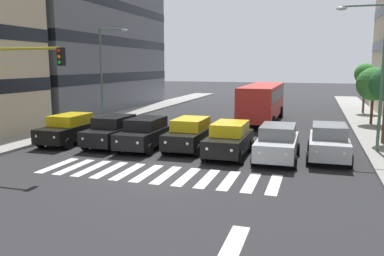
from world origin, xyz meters
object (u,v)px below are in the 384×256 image
Objects in this scene: street_tree_2 at (374,84)px; car_0 at (329,142)px; car_3 at (190,134)px; car_5 at (113,131)px; bus_behind_traffic at (263,99)px; traffic_light_gantry at (3,85)px; car_1 at (277,142)px; car_4 at (145,133)px; street_lamp_right at (105,66)px; street_lamp_left at (376,63)px; car_6 at (70,129)px; street_tree_3 at (365,74)px; car_2 at (229,139)px.

car_0 is at bearing 74.58° from street_tree_2.
car_3 is 1.00× the size of car_5.
bus_behind_traffic is at bearing -68.19° from car_0.
traffic_light_gantry is at bearing 38.88° from car_3.
car_1 is at bearing 167.94° from car_3.
street_lamp_right is at bearing -48.60° from car_4.
car_5 is (2.06, -0.17, 0.00)m from car_4.
car_5 is 14.08m from bus_behind_traffic.
traffic_light_gantry reaches higher than car_1.
car_0 is 1.04× the size of street_tree_2.
street_tree_2 is (-8.20, -0.31, 1.31)m from bus_behind_traffic.
traffic_light_gantry is 12.85m from street_lamp_right.
car_0 is 1.00× the size of car_1.
car_1 is 6.60m from street_lamp_left.
street_tree_2 is (-5.79, -13.24, 2.29)m from car_1.
car_6 is at bearing 35.39° from street_tree_2.
bus_behind_traffic is at bearing 42.74° from street_tree_3.
bus_behind_traffic is 20.03m from traffic_light_gantry.
street_lamp_left is at bearing 85.20° from street_tree_3.
car_1 is 13.02m from traffic_light_gantry.
bus_behind_traffic reaches higher than car_1.
street_tree_3 is (-19.80, -12.67, -0.79)m from street_lamp_right.
traffic_light_gantry is at bearing 61.85° from bus_behind_traffic.
car_4 is at bearing 175.28° from car_5.
car_2 and car_6 have the same top height.
street_tree_3 is at bearing -106.12° from car_1.
car_1 is 1.00× the size of car_3.
car_3 is 16.32m from street_tree_2.
car_6 is at bearing 103.18° from street_lamp_right.
street_lamp_right reaches higher than car_6.
street_tree_3 is at bearing -147.39° from street_lamp_right.
car_2 is at bearing -152.82° from traffic_light_gantry.
street_tree_2 is 0.93× the size of street_tree_3.
traffic_light_gantry reaches higher than street_tree_3.
street_tree_3 is (-8.39, -7.75, 1.86)m from bus_behind_traffic.
street_lamp_left reaches higher than car_6.
bus_behind_traffic is (-4.79, -12.43, 0.97)m from car_4.
street_tree_3 reaches higher than car_3.
street_lamp_left reaches higher than bus_behind_traffic.
car_3 is 0.97× the size of street_tree_3.
traffic_light_gantry is 30.97m from street_tree_3.
street_tree_3 is at bearing -100.30° from car_0.
car_0 and car_2 have the same top height.
car_5 is 0.81× the size of traffic_light_gantry.
car_5 is at bearing -177.54° from car_6.
bus_behind_traffic is (2.41, -12.94, 0.97)m from car_1.
car_1 and car_5 have the same top height.
car_0 is at bearing 179.31° from car_3.
car_6 is 0.42× the size of bus_behind_traffic.
street_tree_3 reaches higher than bus_behind_traffic.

